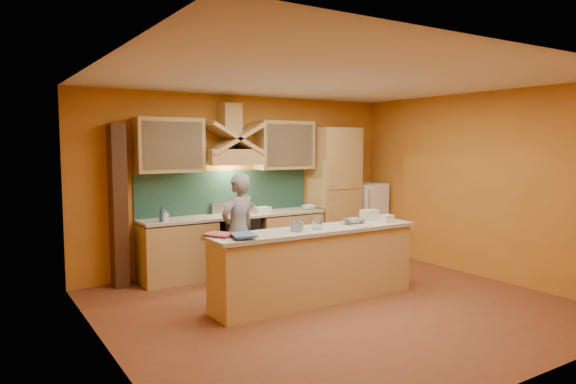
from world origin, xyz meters
TOP-DOWN VIEW (x-y plane):
  - floor at (0.00, 0.00)m, footprint 5.50×5.00m
  - ceiling at (0.00, 0.00)m, footprint 5.50×5.00m
  - wall_back at (0.00, 2.50)m, footprint 5.50×0.02m
  - wall_front at (0.00, -2.50)m, footprint 5.50×0.02m
  - wall_left at (-2.75, 0.00)m, footprint 0.02×5.00m
  - wall_right at (2.75, 0.00)m, footprint 0.02×5.00m
  - base_cabinet_left at (-1.25, 2.20)m, footprint 1.10×0.60m
  - base_cabinet_right at (0.65, 2.20)m, footprint 1.10×0.60m
  - counter_top at (-0.30, 2.20)m, footprint 3.00×0.62m
  - stove at (-0.30, 2.20)m, footprint 0.60×0.58m
  - backsplash at (-0.30, 2.48)m, footprint 3.00×0.03m
  - range_hood at (-0.30, 2.25)m, footprint 0.92×0.50m
  - hood_chimney at (-0.30, 2.35)m, footprint 0.30×0.30m
  - upper_cabinet_left at (-1.30, 2.33)m, footprint 1.00×0.35m
  - upper_cabinet_right at (0.70, 2.33)m, footprint 1.00×0.35m
  - pantry_column at (1.65, 2.20)m, footprint 0.80×0.60m
  - fridge at (2.40, 2.20)m, footprint 0.58×0.60m
  - trim_column_left at (-2.05, 2.35)m, footprint 0.20×0.30m
  - island_body at (-0.10, 0.30)m, footprint 2.80×0.55m
  - island_top at (-0.10, 0.30)m, footprint 2.90×0.62m
  - person at (-0.60, 1.51)m, footprint 0.67×0.53m
  - pot_large at (-0.40, 2.11)m, footprint 0.28×0.28m
  - pot_small at (-0.06, 2.20)m, footprint 0.26×0.26m
  - soap_bottle_a at (-1.46, 2.08)m, footprint 0.08×0.09m
  - soap_bottle_b at (-1.50, 2.09)m, footprint 0.10×0.10m
  - bowl_back at (1.03, 2.08)m, footprint 0.27×0.27m
  - dish_rack at (0.18, 2.19)m, footprint 0.28×0.24m
  - book_lower at (-1.48, 0.40)m, footprint 0.39×0.43m
  - book_upper at (-1.32, 0.22)m, footprint 0.34×0.41m
  - jar_large at (-0.44, 0.24)m, footprint 0.16×0.16m
  - jar_small at (-0.10, 0.27)m, footprint 0.16×0.16m
  - kitchen_scale at (-0.40, 0.29)m, footprint 0.16×0.16m
  - mixing_bowl at (0.53, 0.32)m, footprint 0.36×0.36m
  - cloth at (0.53, 0.15)m, footprint 0.27×0.22m
  - grocery_bag_a at (0.97, 0.49)m, footprint 0.25×0.21m
  - grocery_bag_b at (1.03, 0.20)m, footprint 0.17×0.13m

SIDE VIEW (x-z plane):
  - floor at x=0.00m, z-range -0.01..0.01m
  - base_cabinet_left at x=-1.25m, z-range 0.00..0.86m
  - base_cabinet_right at x=0.65m, z-range 0.00..0.86m
  - island_body at x=-0.10m, z-range 0.00..0.88m
  - stove at x=-0.30m, z-range 0.00..0.90m
  - fridge at x=2.40m, z-range 0.00..1.30m
  - person at x=-0.60m, z-range 0.00..1.60m
  - counter_top at x=-0.30m, z-range 0.88..0.92m
  - island_top at x=-0.10m, z-range 0.90..0.95m
  - cloth at x=0.53m, z-range 0.94..0.96m
  - bowl_back at x=1.03m, z-range 0.92..0.99m
  - book_lower at x=-1.48m, z-range 0.94..0.98m
  - dish_rack at x=0.18m, z-range 0.92..1.01m
  - pot_small at x=-0.06m, z-range 0.90..1.04m
  - book_upper at x=-1.32m, z-range 0.97..0.99m
  - mixing_bowl at x=0.53m, z-range 0.95..1.02m
  - pot_large at x=-0.40m, z-range 0.90..1.07m
  - grocery_bag_b at x=1.03m, z-range 0.95..1.05m
  - kitchen_scale at x=-0.40m, z-range 0.95..1.05m
  - soap_bottle_a at x=-1.46m, z-range 0.92..1.09m
  - jar_large at x=-0.44m, z-range 0.95..1.09m
  - grocery_bag_a at x=0.97m, z-range 0.94..1.09m
  - jar_small at x=-0.10m, z-range 0.95..1.09m
  - soap_bottle_b at x=-1.50m, z-range 0.92..1.15m
  - pantry_column at x=1.65m, z-range 0.00..2.30m
  - trim_column_left at x=-2.05m, z-range 0.00..2.30m
  - backsplash at x=-0.30m, z-range 0.90..1.60m
  - wall_back at x=0.00m, z-range 0.00..2.80m
  - wall_front at x=0.00m, z-range 0.00..2.80m
  - wall_left at x=-2.75m, z-range 0.00..2.80m
  - wall_right at x=2.75m, z-range 0.00..2.80m
  - range_hood at x=-0.30m, z-range 1.70..1.94m
  - upper_cabinet_left at x=-1.30m, z-range 1.60..2.40m
  - upper_cabinet_right at x=0.70m, z-range 1.60..2.40m
  - hood_chimney at x=-0.30m, z-range 2.15..2.65m
  - ceiling at x=0.00m, z-range 2.79..2.80m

